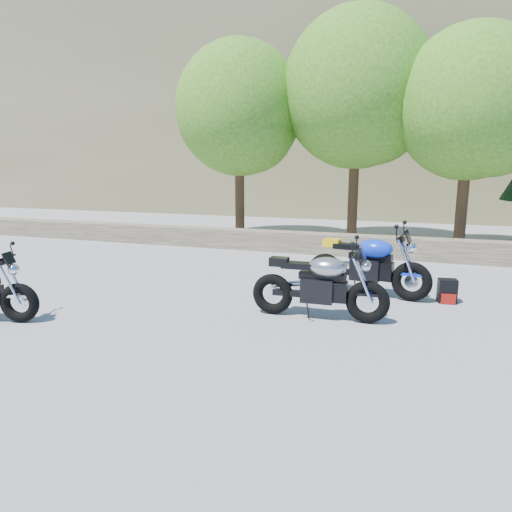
# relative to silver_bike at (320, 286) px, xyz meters

# --- Properties ---
(ground) EXTENTS (90.00, 90.00, 0.00)m
(ground) POSITION_rel_silver_bike_xyz_m (-1.31, -0.55, -0.48)
(ground) COLOR gray
(ground) RESTS_ON ground
(stone_wall) EXTENTS (22.00, 0.55, 0.50)m
(stone_wall) POSITION_rel_silver_bike_xyz_m (-1.31, 4.95, -0.23)
(stone_wall) COLOR #4D4133
(stone_wall) RESTS_ON ground
(hillside) EXTENTS (80.00, 30.00, 15.00)m
(hillside) POSITION_rel_silver_bike_xyz_m (1.69, 27.45, 7.02)
(hillside) COLOR brown
(hillside) RESTS_ON ground
(tree_decid_left) EXTENTS (3.67, 3.67, 5.62)m
(tree_decid_left) POSITION_rel_silver_bike_xyz_m (-3.71, 6.58, 3.16)
(tree_decid_left) COLOR #382314
(tree_decid_left) RESTS_ON ground
(tree_decid_mid) EXTENTS (4.08, 4.08, 6.24)m
(tree_decid_mid) POSITION_rel_silver_bike_xyz_m (-0.41, 6.98, 3.56)
(tree_decid_mid) COLOR #382314
(tree_decid_mid) RESTS_ON ground
(tree_decid_right) EXTENTS (3.54, 3.54, 5.41)m
(tree_decid_right) POSITION_rel_silver_bike_xyz_m (2.39, 6.38, 3.02)
(tree_decid_right) COLOR #382314
(tree_decid_right) RESTS_ON ground
(silver_bike) EXTENTS (1.96, 0.62, 0.98)m
(silver_bike) POSITION_rel_silver_bike_xyz_m (0.00, 0.00, 0.00)
(silver_bike) COLOR black
(silver_bike) RESTS_ON ground
(blue_bike) EXTENTS (2.09, 0.66, 1.05)m
(blue_bike) POSITION_rel_silver_bike_xyz_m (0.51, 1.45, 0.03)
(blue_bike) COLOR black
(blue_bike) RESTS_ON ground
(backpack) EXTENTS (0.31, 0.27, 0.38)m
(backpack) POSITION_rel_silver_bike_xyz_m (1.76, 1.44, -0.29)
(backpack) COLOR black
(backpack) RESTS_ON ground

